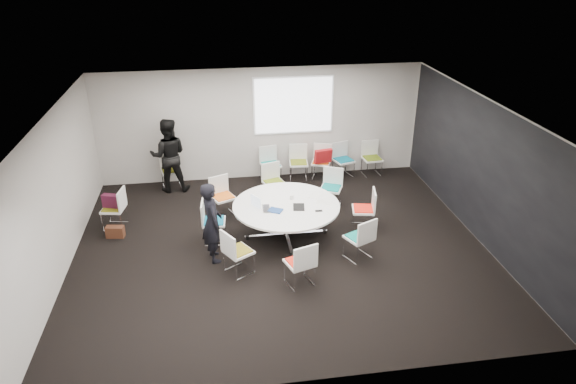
{
  "coord_description": "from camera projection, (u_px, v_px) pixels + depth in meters",
  "views": [
    {
      "loc": [
        -1.16,
        -8.62,
        5.41
      ],
      "look_at": [
        0.2,
        0.4,
        1.0
      ],
      "focal_mm": 32.0,
      "sensor_mm": 36.0,
      "label": 1
    }
  ],
  "objects": [
    {
      "name": "person_main",
      "position": [
        212.0,
        222.0,
        9.46
      ],
      "size": [
        0.5,
        0.64,
        1.58
      ],
      "primitive_type": "imported",
      "rotation": [
        0.0,
        0.0,
        1.79
      ],
      "color": "black",
      "rests_on": "ground"
    },
    {
      "name": "chair_spare_left",
      "position": [
        115.0,
        216.0,
        10.77
      ],
      "size": [
        0.52,
        0.53,
        0.88
      ],
      "rotation": [
        0.0,
        0.0,
        1.39
      ],
      "color": "silver",
      "rests_on": "ground"
    },
    {
      "name": "cup",
      "position": [
        292.0,
        197.0,
        10.44
      ],
      "size": [
        0.08,
        0.08,
        0.09
      ],
      "primitive_type": "cylinder",
      "color": "white",
      "rests_on": "conference_table"
    },
    {
      "name": "chair_back_b",
      "position": [
        299.0,
        169.0,
        13.0
      ],
      "size": [
        0.5,
        0.49,
        0.88
      ],
      "rotation": [
        0.0,
        0.0,
        3.04
      ],
      "color": "silver",
      "rests_on": "ground"
    },
    {
      "name": "chair_ring_h",
      "position": [
        359.0,
        246.0,
        9.7
      ],
      "size": [
        0.61,
        0.6,
        0.88
      ],
      "rotation": [
        0.0,
        0.0,
        6.73
      ],
      "color": "silver",
      "rests_on": "ground"
    },
    {
      "name": "tablet_folio",
      "position": [
        275.0,
        210.0,
        9.98
      ],
      "size": [
        0.32,
        0.3,
        0.03
      ],
      "primitive_type": "cube",
      "rotation": [
        0.0,
        0.0,
        -0.52
      ],
      "color": "navy",
      "rests_on": "conference_table"
    },
    {
      "name": "person_back",
      "position": [
        169.0,
        155.0,
        12.16
      ],
      "size": [
        0.88,
        0.69,
        1.8
      ],
      "primitive_type": "imported",
      "rotation": [
        0.0,
        0.0,
        3.15
      ],
      "color": "black",
      "rests_on": "ground"
    },
    {
      "name": "chair_back_c",
      "position": [
        321.0,
        168.0,
        13.04
      ],
      "size": [
        0.59,
        0.58,
        0.88
      ],
      "rotation": [
        0.0,
        0.0,
        2.79
      ],
      "color": "silver",
      "rests_on": "ground"
    },
    {
      "name": "chair_ring_g",
      "position": [
        300.0,
        271.0,
        8.94
      ],
      "size": [
        0.58,
        0.57,
        0.88
      ],
      "rotation": [
        0.0,
        0.0,
        6.61
      ],
      "color": "silver",
      "rests_on": "ground"
    },
    {
      "name": "chair_ring_c",
      "position": [
        274.0,
        189.0,
        11.92
      ],
      "size": [
        0.57,
        0.56,
        0.88
      ],
      "rotation": [
        0.0,
        0.0,
        3.44
      ],
      "color": "silver",
      "rests_on": "ground"
    },
    {
      "name": "papers_front",
      "position": [
        323.0,
        202.0,
        10.34
      ],
      "size": [
        0.36,
        0.31,
        0.0
      ],
      "primitive_type": "cube",
      "rotation": [
        0.0,
        0.0,
        -0.37
      ],
      "color": "silver",
      "rests_on": "conference_table"
    },
    {
      "name": "conference_table",
      "position": [
        286.0,
        213.0,
        10.32
      ],
      "size": [
        2.14,
        2.14,
        0.73
      ],
      "color": "silver",
      "rests_on": "ground"
    },
    {
      "name": "chair_ring_b",
      "position": [
        331.0,
        195.0,
        11.66
      ],
      "size": [
        0.61,
        0.6,
        0.88
      ],
      "rotation": [
        0.0,
        0.0,
        2.7
      ],
      "color": "silver",
      "rests_on": "ground"
    },
    {
      "name": "chair_ring_a",
      "position": [
        363.0,
        217.0,
        10.73
      ],
      "size": [
        0.53,
        0.54,
        0.88
      ],
      "rotation": [
        0.0,
        0.0,
        1.37
      ],
      "color": "silver",
      "rests_on": "ground"
    },
    {
      "name": "chair_back_e",
      "position": [
        371.0,
        165.0,
        13.26
      ],
      "size": [
        0.5,
        0.48,
        0.88
      ],
      "rotation": [
        0.0,
        0.0,
        3.22
      ],
      "color": "silver",
      "rests_on": "ground"
    },
    {
      "name": "phone",
      "position": [
        319.0,
        211.0,
        9.99
      ],
      "size": [
        0.14,
        0.07,
        0.01
      ],
      "primitive_type": "cube",
      "rotation": [
        0.0,
        0.0,
        -0.03
      ],
      "color": "black",
      "rests_on": "conference_table"
    },
    {
      "name": "chair_ring_f",
      "position": [
        238.0,
        260.0,
        9.27
      ],
      "size": [
        0.62,
        0.63,
        0.88
      ],
      "rotation": [
        0.0,
        0.0,
        5.26
      ],
      "color": "silver",
      "rests_on": "ground"
    },
    {
      "name": "chair_person_back",
      "position": [
        171.0,
        177.0,
        12.58
      ],
      "size": [
        0.54,
        0.53,
        0.88
      ],
      "rotation": [
        0.0,
        0.0,
        3.35
      ],
      "color": "silver",
      "rests_on": "ground"
    },
    {
      "name": "laptop",
      "position": [
        269.0,
        208.0,
        10.06
      ],
      "size": [
        0.23,
        0.34,
        0.03
      ],
      "primitive_type": "imported",
      "rotation": [
        0.0,
        0.0,
        1.52
      ],
      "color": "#333338",
      "rests_on": "conference_table"
    },
    {
      "name": "laptop_lid",
      "position": [
        256.0,
        201.0,
        10.07
      ],
      "size": [
        0.18,
        0.26,
        0.22
      ],
      "primitive_type": "cube",
      "rotation": [
        0.0,
        0.0,
        2.15
      ],
      "color": "silver",
      "rests_on": "conference_table"
    },
    {
      "name": "chair_back_d",
      "position": [
        343.0,
        166.0,
        13.16
      ],
      "size": [
        0.57,
        0.56,
        0.88
      ],
      "rotation": [
        0.0,
        0.0,
        3.44
      ],
      "color": "silver",
      "rests_on": "ground"
    },
    {
      "name": "papers_right",
      "position": [
        315.0,
        195.0,
        10.61
      ],
      "size": [
        0.35,
        0.37,
        0.0
      ],
      "primitive_type": "cube",
      "rotation": [
        0.0,
        0.0,
        0.95
      ],
      "color": "white",
      "rests_on": "conference_table"
    },
    {
      "name": "chair_back_a",
      "position": [
        271.0,
        171.0,
        12.89
      ],
      "size": [
        0.54,
        0.53,
        0.88
      ],
      "rotation": [
        0.0,
        0.0,
        3.34
      ],
      "color": "silver",
      "rests_on": "ground"
    },
    {
      "name": "maroon_bag",
      "position": [
        112.0,
        201.0,
        10.62
      ],
      "size": [
        0.42,
        0.26,
        0.28
      ],
      "primitive_type": "cube",
      "rotation": [
        0.0,
        0.0,
        -0.33
      ],
      "color": "#441226",
      "rests_on": "chair_spare_left"
    },
    {
      "name": "red_jacket",
      "position": [
        323.0,
        156.0,
        12.66
      ],
      "size": [
        0.46,
        0.25,
        0.36
      ],
      "primitive_type": "cube",
      "rotation": [
        0.17,
        0.0,
        0.2
      ],
      "color": "#A61418",
      "rests_on": "chair_back_c"
    },
    {
      "name": "projection_screen",
      "position": [
        294.0,
        106.0,
        12.57
      ],
      "size": [
        1.9,
        0.03,
        1.35
      ],
      "primitive_type": "cube",
      "color": "white",
      "rests_on": "room_shell"
    },
    {
      "name": "chair_ring_d",
      "position": [
        223.0,
        204.0,
        11.25
      ],
      "size": [
        0.6,
        0.59,
        0.88
      ],
      "rotation": [
        0.0,
        0.0,
        3.55
      ],
      "color": "silver",
      "rests_on": "ground"
    },
    {
      "name": "notebook_black",
      "position": [
        299.0,
        207.0,
        10.12
      ],
      "size": [
        0.26,
        0.33,
        0.02
      ],
      "primitive_type": "cube",
      "rotation": [
        0.0,
        0.0,
        -0.15
      ],
      "color": "black",
      "rests_on": "conference_table"
    },
    {
      "name": "brown_bag",
      "position": [
        115.0,
        232.0,
        10.47
      ],
      "size": [
        0.38,
        0.21,
        0.24
      ],
      "primitive_type": "cube",
      "rotation": [
        0.0,
        0.0,
        -0.16
      ],
      "color": "#472516",
      "rests_on": "ground"
    },
    {
      "name": "chair_ring_e",
      "position": [
        214.0,
        229.0,
        10.26
      ],
      "size": [
        0.48,
        0.49,
        0.88
      ],
      "rotation": [
        0.0,
        0.0,
        4.64
      ],
      "color": "silver",
      "rests_on": "ground"
    },
    {
      "name": "room_shell",
      "position": [
        286.0,
        182.0,
        9.59
      ],
      "size": [
        8.08,
        7.08,
        2.88
      ],
      "color": "black",
      "rests_on": "ground"
    }
  ]
}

